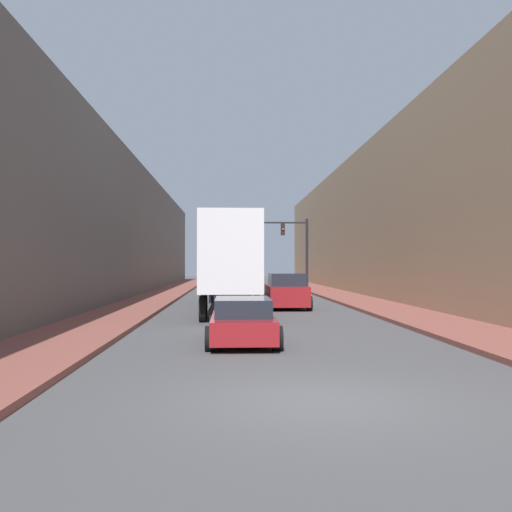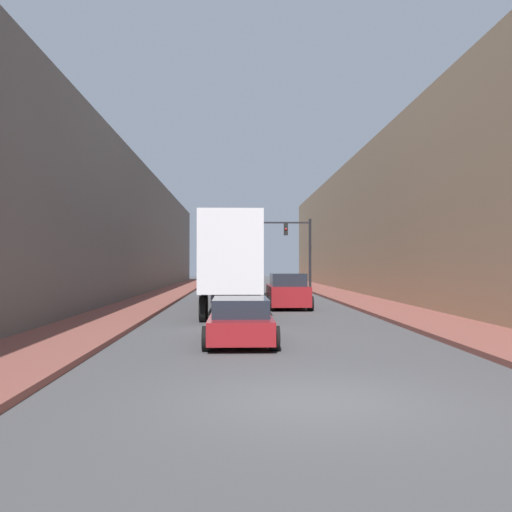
{
  "view_description": "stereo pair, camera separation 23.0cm",
  "coord_description": "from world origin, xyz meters",
  "views": [
    {
      "loc": [
        -1.41,
        -9.15,
        2.2
      ],
      "look_at": [
        -0.41,
        12.49,
        2.52
      ],
      "focal_mm": 40.0,
      "sensor_mm": 36.0,
      "label": 1
    },
    {
      "loc": [
        -1.18,
        -9.16,
        2.2
      ],
      "look_at": [
        -0.41,
        12.49,
        2.52
      ],
      "focal_mm": 40.0,
      "sensor_mm": 36.0,
      "label": 2
    }
  ],
  "objects": [
    {
      "name": "semi_truck",
      "position": [
        -1.38,
        18.43,
        2.38
      ],
      "size": [
        2.43,
        14.4,
        4.26
      ],
      "color": "silver",
      "rests_on": "ground"
    },
    {
      "name": "suv_car",
      "position": [
        1.41,
        19.35,
        0.83
      ],
      "size": [
        2.14,
        4.6,
        1.75
      ],
      "color": "maroon",
      "rests_on": "ground"
    },
    {
      "name": "building_left",
      "position": [
        -10.61,
        30.0,
        4.65
      ],
      "size": [
        6.0,
        80.0,
        9.3
      ],
      "color": "#66605B",
      "rests_on": "ground"
    },
    {
      "name": "sidewalk_left",
      "position": [
        -6.12,
        30.0,
        0.07
      ],
      "size": [
        2.99,
        80.0,
        0.15
      ],
      "color": "brown",
      "rests_on": "ground"
    },
    {
      "name": "sedan_car",
      "position": [
        -1.05,
        6.88,
        0.61
      ],
      "size": [
        1.97,
        4.42,
        1.26
      ],
      "color": "maroon",
      "rests_on": "ground"
    },
    {
      "name": "sidewalk_right",
      "position": [
        6.12,
        30.0,
        0.07
      ],
      "size": [
        2.99,
        80.0,
        0.15
      ],
      "color": "brown",
      "rests_on": "ground"
    },
    {
      "name": "building_right",
      "position": [
        10.61,
        30.0,
        5.17
      ],
      "size": [
        6.0,
        80.0,
        10.33
      ],
      "color": "tan",
      "rests_on": "ground"
    },
    {
      "name": "ground_plane",
      "position": [
        0.0,
        0.0,
        0.0
      ],
      "size": [
        200.0,
        200.0,
        0.0
      ],
      "primitive_type": "plane",
      "color": "#4C4C4F"
    },
    {
      "name": "traffic_signal_gantry",
      "position": [
        2.31,
        34.06,
        4.12
      ],
      "size": [
        7.49,
        0.35,
        5.69
      ],
      "color": "black",
      "rests_on": "ground"
    }
  ]
}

